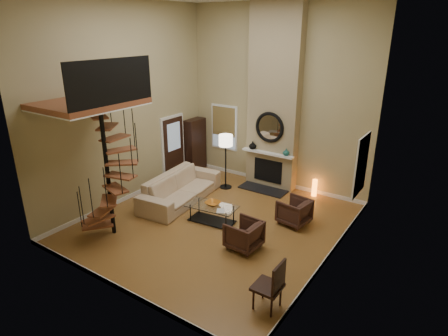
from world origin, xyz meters
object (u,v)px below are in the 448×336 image
Objects in this scene: accent_lamp at (314,188)px; armchair_far at (246,235)px; floor_lamp at (226,145)px; sofa at (180,188)px; armchair_near at (296,212)px; hutch at (195,145)px; coffee_table at (212,212)px; side_chair at (272,285)px.

armchair_far is at bearing -92.90° from accent_lamp.
armchair_far is at bearing -48.73° from floor_lamp.
floor_lamp reaches higher than accent_lamp.
sofa is 3.87× the size of armchair_near.
accent_lamp is (4.30, 0.28, -0.70)m from hutch.
sofa is 5.30× the size of accent_lamp.
coffee_table is 1.35× the size of side_chair.
armchair_near is 0.42× the size of floor_lamp.
sofa is 3.89× the size of armchair_far.
sofa is 3.16m from armchair_far.
coffee_table is at bearing -65.23° from floor_lamp.
hutch is 0.63× the size of sofa.
hutch reaches higher than armchair_far.
armchair_far is 1.55m from coffee_table.
armchair_near is 1.99m from accent_lamp.
hutch is at bearing 138.71° from side_chair.
accent_lamp is 0.53× the size of side_chair.
armchair_far is at bearing -24.07° from coffee_table.
armchair_far reaches higher than coffee_table.
sofa is at bearing -108.10° from armchair_far.
coffee_table is (-1.42, 0.63, -0.07)m from armchair_far.
armchair_far is (-0.47, -1.71, 0.00)m from armchair_near.
floor_lamp is at bearing -159.28° from accent_lamp.
sofa reaches higher than armchair_far.
coffee_table is (1.51, -0.54, -0.11)m from sofa.
side_chair is at bearing -41.29° from hutch.
armchair_far is at bearing 133.90° from side_chair.
accent_lamp is at bearing 20.72° from floor_lamp.
hutch is 2.45× the size of armchair_near.
floor_lamp reaches higher than sofa.
armchair_near reaches higher than accent_lamp.
coffee_table is (-1.88, -1.07, -0.07)m from armchair_near.
armchair_near is 1.77m from armchair_far.
side_chair is (5.50, -4.83, -0.42)m from hutch.
floor_lamp reaches higher than armchair_far.
floor_lamp is at bearing -21.50° from hutch.
coffee_table is 3.44m from accent_lamp.
floor_lamp is at bearing 132.21° from side_chair.
hutch is 3.35× the size of accent_lamp.
sofa is 2.06× the size of coffee_table.
floor_lamp is (1.74, -0.69, 0.46)m from hutch.
armchair_far is 0.72× the size of side_chair.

